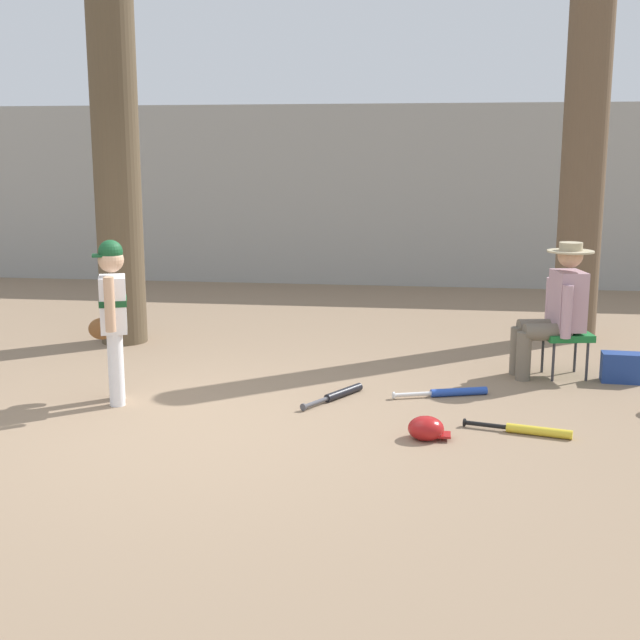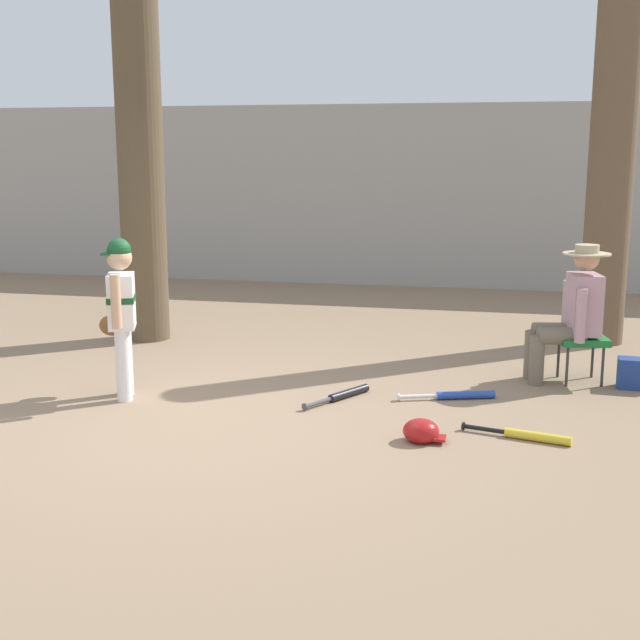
{
  "view_description": "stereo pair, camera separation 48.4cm",
  "coord_description": "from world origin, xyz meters",
  "px_view_note": "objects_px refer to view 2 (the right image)",
  "views": [
    {
      "loc": [
        1.7,
        -5.68,
        1.98
      ],
      "look_at": [
        0.87,
        0.37,
        0.75
      ],
      "focal_mm": 47.27,
      "sensor_mm": 36.0,
      "label": 1
    },
    {
      "loc": [
        2.17,
        -5.59,
        1.98
      ],
      "look_at": [
        0.87,
        0.37,
        0.75
      ],
      "focal_mm": 47.27,
      "sensor_mm": 36.0,
      "label": 2
    }
  ],
  "objects_px": {
    "folding_stool": "(581,341)",
    "bat_blue_youth": "(458,395)",
    "tree_near_player": "(138,88)",
    "bat_black_composite": "(344,394)",
    "tree_behind_spectator": "(610,178)",
    "handbag_beside_stool": "(638,374)",
    "bat_yellow_trainer": "(529,436)",
    "seated_spectator": "(572,310)",
    "batting_helmet_red": "(421,431)",
    "young_ballplayer": "(121,308)"
  },
  "relations": [
    {
      "from": "folding_stool",
      "to": "bat_black_composite",
      "type": "relative_size",
      "value": 0.69
    },
    {
      "from": "seated_spectator",
      "to": "batting_helmet_red",
      "type": "height_order",
      "value": "seated_spectator"
    },
    {
      "from": "tree_behind_spectator",
      "to": "young_ballplayer",
      "type": "height_order",
      "value": "tree_behind_spectator"
    },
    {
      "from": "tree_behind_spectator",
      "to": "bat_blue_youth",
      "type": "bearing_deg",
      "value": -118.82
    },
    {
      "from": "bat_yellow_trainer",
      "to": "handbag_beside_stool",
      "type": "bearing_deg",
      "value": 58.65
    },
    {
      "from": "folding_stool",
      "to": "batting_helmet_red",
      "type": "distance_m",
      "value": 2.21
    },
    {
      "from": "folding_stool",
      "to": "seated_spectator",
      "type": "bearing_deg",
      "value": -169.37
    },
    {
      "from": "folding_stool",
      "to": "tree_behind_spectator",
      "type": "bearing_deg",
      "value": 78.59
    },
    {
      "from": "folding_stool",
      "to": "handbag_beside_stool",
      "type": "bearing_deg",
      "value": -14.71
    },
    {
      "from": "folding_stool",
      "to": "bat_yellow_trainer",
      "type": "xyz_separation_m",
      "value": [
        -0.46,
        -1.65,
        -0.33
      ]
    },
    {
      "from": "seated_spectator",
      "to": "bat_blue_youth",
      "type": "xyz_separation_m",
      "value": [
        -0.91,
        -0.74,
        -0.61
      ]
    },
    {
      "from": "tree_behind_spectator",
      "to": "bat_blue_youth",
      "type": "xyz_separation_m",
      "value": [
        -1.34,
        -2.44,
        -1.67
      ]
    },
    {
      "from": "folding_stool",
      "to": "seated_spectator",
      "type": "height_order",
      "value": "seated_spectator"
    },
    {
      "from": "folding_stool",
      "to": "seated_spectator",
      "type": "relative_size",
      "value": 0.39
    },
    {
      "from": "tree_near_player",
      "to": "bat_black_composite",
      "type": "relative_size",
      "value": 8.96
    },
    {
      "from": "tree_behind_spectator",
      "to": "bat_blue_youth",
      "type": "distance_m",
      "value": 3.25
    },
    {
      "from": "seated_spectator",
      "to": "tree_behind_spectator",
      "type": "bearing_deg",
      "value": 75.6
    },
    {
      "from": "handbag_beside_stool",
      "to": "bat_blue_youth",
      "type": "distance_m",
      "value": 1.61
    },
    {
      "from": "tree_behind_spectator",
      "to": "bat_black_composite",
      "type": "relative_size",
      "value": 6.15
    },
    {
      "from": "folding_stool",
      "to": "bat_yellow_trainer",
      "type": "relative_size",
      "value": 0.61
    },
    {
      "from": "seated_spectator",
      "to": "tree_near_player",
      "type": "bearing_deg",
      "value": 168.96
    },
    {
      "from": "tree_near_player",
      "to": "batting_helmet_red",
      "type": "height_order",
      "value": "tree_near_player"
    },
    {
      "from": "folding_stool",
      "to": "bat_blue_youth",
      "type": "distance_m",
      "value": 1.3
    },
    {
      "from": "handbag_beside_stool",
      "to": "batting_helmet_red",
      "type": "height_order",
      "value": "handbag_beside_stool"
    },
    {
      "from": "seated_spectator",
      "to": "handbag_beside_stool",
      "type": "xyz_separation_m",
      "value": [
        0.56,
        -0.1,
        -0.51
      ]
    },
    {
      "from": "young_ballplayer",
      "to": "handbag_beside_stool",
      "type": "height_order",
      "value": "young_ballplayer"
    },
    {
      "from": "folding_stool",
      "to": "bat_yellow_trainer",
      "type": "distance_m",
      "value": 1.75
    },
    {
      "from": "tree_behind_spectator",
      "to": "bat_yellow_trainer",
      "type": "height_order",
      "value": "tree_behind_spectator"
    },
    {
      "from": "tree_near_player",
      "to": "handbag_beside_stool",
      "type": "relative_size",
      "value": 17.75
    },
    {
      "from": "young_ballplayer",
      "to": "batting_helmet_red",
      "type": "relative_size",
      "value": 4.36
    },
    {
      "from": "handbag_beside_stool",
      "to": "bat_yellow_trainer",
      "type": "relative_size",
      "value": 0.45
    },
    {
      "from": "tree_near_player",
      "to": "folding_stool",
      "type": "relative_size",
      "value": 12.93
    },
    {
      "from": "tree_behind_spectator",
      "to": "folding_stool",
      "type": "distance_m",
      "value": 2.17
    },
    {
      "from": "young_ballplayer",
      "to": "folding_stool",
      "type": "xyz_separation_m",
      "value": [
        3.67,
        1.28,
        -0.38
      ]
    },
    {
      "from": "bat_blue_youth",
      "to": "batting_helmet_red",
      "type": "xyz_separation_m",
      "value": [
        -0.19,
        -1.08,
        0.04
      ]
    },
    {
      "from": "tree_near_player",
      "to": "seated_spectator",
      "type": "xyz_separation_m",
      "value": [
        4.3,
        -0.84,
        -1.96
      ]
    },
    {
      "from": "bat_black_composite",
      "to": "batting_helmet_red",
      "type": "relative_size",
      "value": 2.25
    },
    {
      "from": "seated_spectator",
      "to": "bat_black_composite",
      "type": "distance_m",
      "value": 2.12
    },
    {
      "from": "folding_stool",
      "to": "handbag_beside_stool",
      "type": "height_order",
      "value": "folding_stool"
    },
    {
      "from": "handbag_beside_stool",
      "to": "young_ballplayer",
      "type": "bearing_deg",
      "value": -164.39
    },
    {
      "from": "batting_helmet_red",
      "to": "bat_yellow_trainer",
      "type": "bearing_deg",
      "value": 14.37
    },
    {
      "from": "tree_near_player",
      "to": "tree_behind_spectator",
      "type": "relative_size",
      "value": 1.46
    },
    {
      "from": "young_ballplayer",
      "to": "bat_black_composite",
      "type": "xyz_separation_m",
      "value": [
        1.76,
        0.34,
        -0.71
      ]
    },
    {
      "from": "bat_black_composite",
      "to": "folding_stool",
      "type": "bearing_deg",
      "value": 26.1
    },
    {
      "from": "young_ballplayer",
      "to": "bat_blue_youth",
      "type": "height_order",
      "value": "young_ballplayer"
    },
    {
      "from": "bat_yellow_trainer",
      "to": "bat_black_composite",
      "type": "xyz_separation_m",
      "value": [
        -1.45,
        0.72,
        -0.0
      ]
    },
    {
      "from": "bat_yellow_trainer",
      "to": "tree_near_player",
      "type": "bearing_deg",
      "value": 147.82
    },
    {
      "from": "handbag_beside_stool",
      "to": "bat_black_composite",
      "type": "bearing_deg",
      "value": -161.12
    },
    {
      "from": "tree_near_player",
      "to": "bat_black_composite",
      "type": "bearing_deg",
      "value": -35.28
    },
    {
      "from": "young_ballplayer",
      "to": "batting_helmet_red",
      "type": "distance_m",
      "value": 2.63
    }
  ]
}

